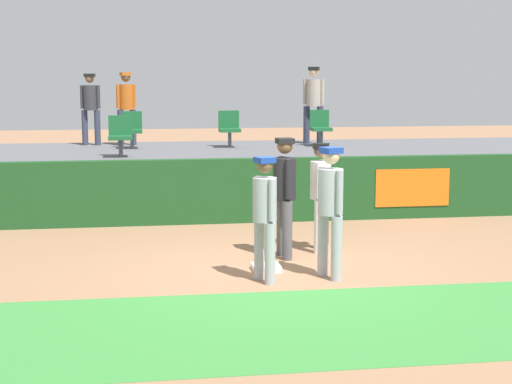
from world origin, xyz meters
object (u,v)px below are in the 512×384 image
(seat_back_left, at_px, (132,128))
(spectator_casual, at_px, (90,104))
(first_base, at_px, (266,268))
(spectator_hooded, at_px, (314,99))
(seat_back_right, at_px, (320,126))
(player_runner_visitor, at_px, (330,203))
(player_umpire, at_px, (285,189))
(spectator_capped, at_px, (126,103))
(player_fielder_home, at_px, (321,189))
(player_coach_visitor, at_px, (265,210))
(seat_back_center, at_px, (229,127))
(seat_front_left, at_px, (121,134))

(seat_back_left, xyz_separation_m, spectator_casual, (-0.96, 1.01, 0.50))
(first_base, xyz_separation_m, spectator_hooded, (2.39, 7.60, 2.18))
(first_base, xyz_separation_m, seat_back_right, (2.42, 6.97, 1.58))
(player_runner_visitor, height_order, player_umpire, player_umpire)
(player_umpire, bearing_deg, first_base, -32.88)
(player_runner_visitor, relative_size, spectator_capped, 1.07)
(player_fielder_home, xyz_separation_m, seat_back_left, (-3.00, 5.87, 0.61))
(player_fielder_home, height_order, player_runner_visitor, player_runner_visitor)
(player_coach_visitor, height_order, seat_back_left, seat_back_left)
(first_base, distance_m, seat_back_right, 7.55)
(player_runner_visitor, bearing_deg, spectator_casual, -177.83)
(seat_back_center, bearing_deg, player_runner_visitor, -85.98)
(seat_back_right, height_order, spectator_capped, spectator_capped)
(seat_back_left, xyz_separation_m, seat_back_center, (2.22, 0.00, 0.00))
(spectator_capped, bearing_deg, seat_back_center, 141.16)
(first_base, bearing_deg, spectator_casual, 110.00)
(player_fielder_home, xyz_separation_m, spectator_capped, (-3.13, 6.74, 1.13))
(player_umpire, distance_m, seat_back_center, 6.25)
(player_runner_visitor, height_order, player_coach_visitor, player_runner_visitor)
(player_coach_visitor, bearing_deg, first_base, 149.05)
(first_base, xyz_separation_m, seat_front_left, (-2.16, 5.17, 1.58))
(seat_back_right, height_order, seat_front_left, same)
(player_fielder_home, height_order, spectator_capped, spectator_capped)
(seat_front_left, bearing_deg, player_umpire, -59.90)
(seat_front_left, height_order, spectator_hooded, spectator_hooded)
(player_runner_visitor, distance_m, player_umpire, 1.36)
(first_base, relative_size, player_fielder_home, 0.23)
(seat_back_right, bearing_deg, player_umpire, -107.95)
(player_runner_visitor, height_order, seat_front_left, seat_front_left)
(player_umpire, height_order, seat_back_right, seat_back_right)
(spectator_casual, bearing_deg, spectator_hooded, -173.76)
(player_runner_visitor, xyz_separation_m, spectator_casual, (-3.71, 8.54, 1.06))
(seat_back_left, bearing_deg, seat_front_left, -96.77)
(first_base, height_order, seat_back_right, seat_back_right)
(seat_back_center, relative_size, spectator_capped, 0.49)
(player_umpire, relative_size, spectator_capped, 1.08)
(player_runner_visitor, height_order, seat_back_right, seat_back_right)
(spectator_capped, bearing_deg, player_umpire, 90.73)
(spectator_capped, bearing_deg, seat_back_left, 79.58)
(player_umpire, bearing_deg, player_runner_visitor, 12.51)
(seat_back_center, bearing_deg, player_fielder_home, -82.38)
(spectator_hooded, height_order, spectator_casual, spectator_hooded)
(seat_back_left, distance_m, seat_back_center, 2.22)
(first_base, distance_m, player_umpire, 1.34)
(first_base, distance_m, seat_back_center, 7.15)
(seat_back_center, height_order, spectator_casual, spectator_casual)
(spectator_capped, bearing_deg, seat_front_left, 69.56)
(first_base, xyz_separation_m, seat_back_left, (-1.94, 6.97, 1.58))
(seat_back_left, distance_m, seat_back_right, 4.37)
(seat_back_center, xyz_separation_m, seat_back_right, (2.15, -0.00, -0.00))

